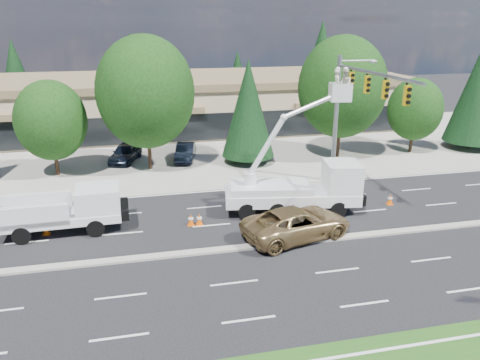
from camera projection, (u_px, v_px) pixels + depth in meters
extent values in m
plane|color=black|center=(221.00, 251.00, 24.10)|extent=(140.00, 140.00, 0.00)
cube|color=gray|center=(182.00, 150.00, 42.55)|extent=(140.00, 22.00, 0.01)
cube|color=gray|center=(221.00, 250.00, 24.08)|extent=(120.00, 0.55, 0.12)
cube|color=tan|center=(171.00, 104.00, 50.96)|extent=(50.00, 15.00, 5.00)
cube|color=brown|center=(170.00, 80.00, 50.10)|extent=(50.40, 15.40, 0.70)
cube|color=black|center=(179.00, 128.00, 44.32)|extent=(48.00, 0.12, 2.60)
cylinder|color=#332114|center=(56.00, 160.00, 35.50)|extent=(0.28, 0.28, 2.34)
ellipsoid|color=black|center=(51.00, 120.00, 34.50)|extent=(5.20, 5.20, 5.98)
cylinder|color=#332114|center=(149.00, 148.00, 36.77)|extent=(0.28, 0.28, 3.36)
ellipsoid|color=black|center=(146.00, 92.00, 35.34)|extent=(7.46, 7.46, 8.57)
cylinder|color=#332114|center=(248.00, 158.00, 38.83)|extent=(0.26, 0.26, 0.80)
cone|color=black|center=(248.00, 108.00, 37.49)|extent=(4.29, 4.29, 7.83)
cylinder|color=#332114|center=(339.00, 138.00, 40.07)|extent=(0.28, 0.28, 3.30)
ellipsoid|color=black|center=(342.00, 87.00, 38.66)|extent=(7.34, 7.34, 8.44)
cylinder|color=#332114|center=(411.00, 140.00, 41.70)|extent=(0.28, 0.28, 2.13)
ellipsoid|color=black|center=(415.00, 109.00, 40.79)|extent=(4.74, 4.74, 5.45)
cylinder|color=#332114|center=(469.00, 144.00, 43.15)|extent=(0.26, 0.26, 0.80)
cone|color=black|center=(477.00, 92.00, 41.62)|extent=(4.83, 4.83, 8.83)
cylinder|color=#332114|center=(21.00, 110.00, 59.02)|extent=(0.26, 0.26, 0.80)
cone|color=black|center=(16.00, 74.00, 57.55)|extent=(4.64, 4.64, 8.48)
cylinder|color=#332114|center=(134.00, 106.00, 61.90)|extent=(0.26, 0.26, 0.80)
cone|color=black|center=(132.00, 69.00, 60.33)|extent=(4.93, 4.93, 9.00)
cylinder|color=#332114|center=(238.00, 102.00, 64.78)|extent=(0.26, 0.26, 0.80)
cone|color=black|center=(238.00, 76.00, 63.62)|extent=(3.72, 3.72, 6.80)
cylinder|color=#332114|center=(319.00, 99.00, 67.24)|extent=(0.26, 0.26, 0.80)
cone|color=black|center=(321.00, 59.00, 65.41)|extent=(5.70, 5.70, 10.42)
cylinder|color=gray|center=(336.00, 120.00, 33.17)|extent=(0.32, 0.32, 9.00)
cylinder|color=gray|center=(375.00, 73.00, 27.32)|extent=(0.20, 10.00, 0.20)
cylinder|color=gray|center=(357.00, 61.00, 32.10)|extent=(2.60, 0.12, 0.12)
cube|color=gold|center=(351.00, 80.00, 30.33)|extent=(0.32, 0.22, 1.05)
cube|color=gold|center=(367.00, 85.00, 28.30)|extent=(0.32, 0.22, 1.05)
cube|color=gold|center=(386.00, 90.00, 26.27)|extent=(0.32, 0.22, 1.05)
cube|color=gold|center=(407.00, 96.00, 24.24)|extent=(0.32, 0.22, 1.05)
cube|color=white|center=(61.00, 217.00, 25.97)|extent=(6.52, 2.56, 0.48)
cube|color=white|center=(98.00, 201.00, 26.20)|extent=(2.44, 2.38, 1.61)
cube|color=black|center=(111.00, 196.00, 26.30)|extent=(0.15, 2.05, 1.08)
cube|color=white|center=(38.00, 203.00, 26.43)|extent=(3.67, 0.43, 1.18)
cube|color=white|center=(32.00, 217.00, 24.56)|extent=(3.67, 0.43, 1.18)
cube|color=white|center=(292.00, 196.00, 28.70)|extent=(8.42, 3.76, 0.71)
cube|color=white|center=(342.00, 179.00, 28.50)|extent=(2.40, 2.69, 2.03)
cube|color=black|center=(354.00, 176.00, 28.49)|extent=(0.42, 2.02, 1.22)
cube|color=white|center=(270.00, 188.00, 28.46)|extent=(5.20, 3.12, 0.51)
cylinder|color=white|center=(250.00, 180.00, 28.21)|extent=(0.71, 0.71, 0.81)
cube|color=white|center=(340.00, 92.00, 26.76)|extent=(1.25, 1.09, 1.10)
imported|color=beige|center=(337.00, 85.00, 26.62)|extent=(0.52, 0.70, 1.75)
imported|color=beige|center=(345.00, 85.00, 26.64)|extent=(0.80, 0.95, 1.75)
ellipsoid|color=white|center=(338.00, 69.00, 26.33)|extent=(0.26, 0.26, 0.18)
ellipsoid|color=white|center=(346.00, 69.00, 26.35)|extent=(0.26, 0.26, 0.18)
cube|color=#DE5507|center=(47.00, 234.00, 25.92)|extent=(0.40, 0.40, 0.03)
cone|color=#DE5507|center=(46.00, 229.00, 25.81)|extent=(0.36, 0.36, 0.70)
cylinder|color=white|center=(46.00, 227.00, 25.79)|extent=(0.29, 0.29, 0.10)
cube|color=#DE5507|center=(191.00, 225.00, 27.07)|extent=(0.40, 0.40, 0.03)
cone|color=#DE5507|center=(191.00, 220.00, 26.96)|extent=(0.36, 0.36, 0.70)
cylinder|color=white|center=(191.00, 219.00, 26.94)|extent=(0.29, 0.29, 0.10)
cube|color=#DE5507|center=(200.00, 225.00, 27.13)|extent=(0.40, 0.40, 0.03)
cone|color=#DE5507|center=(199.00, 219.00, 27.02)|extent=(0.36, 0.36, 0.70)
cylinder|color=white|center=(199.00, 218.00, 26.99)|extent=(0.29, 0.29, 0.10)
cube|color=#DE5507|center=(315.00, 214.00, 28.57)|extent=(0.40, 0.40, 0.03)
cone|color=#DE5507|center=(315.00, 209.00, 28.46)|extent=(0.36, 0.36, 0.70)
cylinder|color=white|center=(316.00, 208.00, 28.44)|extent=(0.29, 0.29, 0.10)
cube|color=#DE5507|center=(390.00, 204.00, 30.13)|extent=(0.40, 0.40, 0.03)
cone|color=#DE5507|center=(390.00, 199.00, 30.02)|extent=(0.36, 0.36, 0.70)
cylinder|color=white|center=(390.00, 198.00, 29.99)|extent=(0.29, 0.29, 0.10)
imported|color=olive|center=(297.00, 223.00, 25.30)|extent=(6.58, 4.22, 1.69)
imported|color=black|center=(125.00, 152.00, 39.04)|extent=(3.14, 4.77, 1.51)
imported|color=black|center=(185.00, 152.00, 39.38)|extent=(2.31, 4.43, 1.39)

